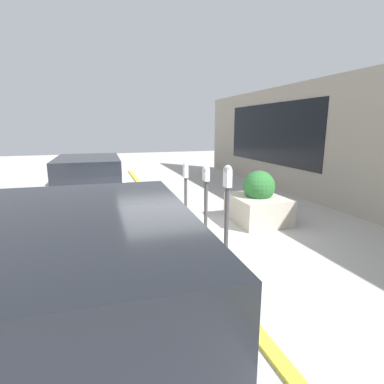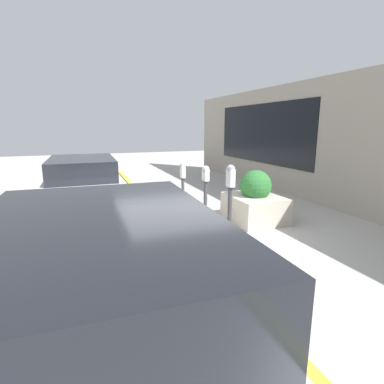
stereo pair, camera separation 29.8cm
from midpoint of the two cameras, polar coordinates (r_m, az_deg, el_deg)
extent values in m
plane|color=#ADAAA3|center=(6.01, 0.40, -8.90)|extent=(40.00, 40.00, 0.00)
cube|color=gold|center=(5.98, -0.34, -8.81)|extent=(19.00, 0.16, 0.04)
cube|color=#9E9384|center=(8.20, 31.98, 7.51)|extent=(19.00, 0.15, 3.50)
cube|color=black|center=(11.39, 15.13, 10.69)|extent=(5.70, 0.02, 2.10)
cylinder|color=#38383D|center=(4.96, 8.30, -6.13)|extent=(0.07, 0.07, 1.24)
cube|color=#B7B7BC|center=(4.77, 8.59, 2.60)|extent=(0.16, 0.09, 0.29)
sphere|color=gray|center=(4.75, 8.64, 4.31)|extent=(0.14, 0.14, 0.14)
cylinder|color=#38383D|center=(6.02, 4.06, -3.21)|extent=(0.07, 0.07, 1.14)
cube|color=#B7B7BC|center=(5.87, 4.16, 3.20)|extent=(0.18, 0.09, 0.22)
sphere|color=gray|center=(5.86, 4.18, 4.28)|extent=(0.15, 0.15, 0.15)
cylinder|color=#38383D|center=(7.08, 0.00, -1.30)|extent=(0.07, 0.07, 1.01)
cube|color=#B7B7BC|center=(6.95, 0.00, 3.89)|extent=(0.16, 0.09, 0.28)
sphere|color=gray|center=(6.93, 0.00, 5.04)|extent=(0.14, 0.14, 0.14)
cube|color=#B2A899|center=(7.15, 13.59, -3.20)|extent=(1.32, 1.14, 0.61)
sphere|color=#28662D|center=(7.03, 13.82, 1.04)|extent=(0.73, 0.73, 0.73)
cube|color=#B7B7BC|center=(2.89, -16.79, -21.20)|extent=(4.85, 2.13, 0.60)
cube|color=black|center=(2.43, -17.61, -11.47)|extent=(2.55, 1.81, 0.63)
cylinder|color=black|center=(4.42, -4.94, -12.75)|extent=(0.62, 0.24, 0.62)
cylinder|color=black|center=(4.44, -29.08, -14.27)|extent=(0.62, 0.24, 0.62)
cube|color=silver|center=(8.26, -17.93, 0.86)|extent=(4.48, 1.81, 0.63)
cube|color=black|center=(8.00, -18.19, 4.56)|extent=(2.34, 1.57, 0.49)
cylinder|color=black|center=(9.70, -13.14, 0.89)|extent=(0.60, 0.21, 0.60)
cylinder|color=black|center=(9.71, -22.52, 0.27)|extent=(0.60, 0.21, 0.60)
cylinder|color=black|center=(7.03, -11.22, -3.39)|extent=(0.60, 0.21, 0.60)
cylinder|color=black|center=(7.04, -24.20, -4.24)|extent=(0.60, 0.21, 0.60)
camera|label=1|loc=(0.15, 91.48, -0.33)|focal=28.00mm
camera|label=2|loc=(0.15, -88.52, 0.33)|focal=28.00mm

